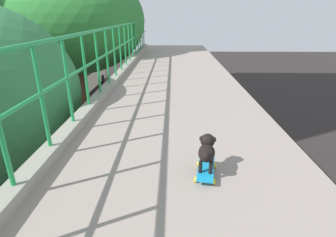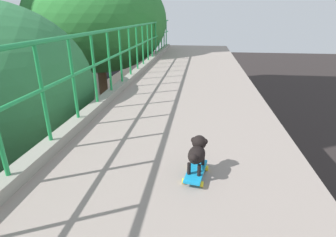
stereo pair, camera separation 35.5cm
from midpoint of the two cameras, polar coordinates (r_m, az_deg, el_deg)
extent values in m
cylinder|color=green|center=(3.24, -28.40, 3.73)|extent=(0.04, 0.04, 1.13)
cylinder|color=green|center=(3.89, -23.25, 7.20)|extent=(0.04, 0.04, 1.13)
cylinder|color=green|center=(4.57, -19.55, 9.62)|extent=(0.04, 0.04, 1.13)
cylinder|color=green|center=(5.27, -16.80, 11.38)|extent=(0.04, 0.04, 1.13)
cylinder|color=green|center=(5.99, -14.68, 12.71)|extent=(0.04, 0.04, 1.13)
cylinder|color=green|center=(6.72, -12.99, 13.74)|extent=(0.04, 0.04, 1.13)
cylinder|color=green|center=(7.45, -11.63, 14.56)|extent=(0.04, 0.04, 1.13)
cylinder|color=green|center=(8.18, -10.50, 15.22)|extent=(0.04, 0.04, 1.13)
cylinder|color=green|center=(8.92, -9.56, 15.77)|extent=(0.04, 0.04, 1.13)
cylinder|color=green|center=(9.66, -8.75, 16.24)|extent=(0.04, 0.04, 1.13)
cylinder|color=green|center=(10.40, -8.06, 16.63)|extent=(0.04, 0.04, 1.13)
cylinder|color=green|center=(11.15, -7.45, 16.98)|extent=(0.04, 0.04, 1.13)
cylinder|color=green|center=(11.90, -6.92, 17.27)|extent=(0.04, 0.04, 1.13)
cylinder|color=green|center=(12.64, -6.45, 17.53)|extent=(0.04, 0.04, 1.13)
cylinder|color=green|center=(13.39, -6.04, 17.76)|extent=(0.04, 0.04, 1.13)
cube|color=red|center=(13.05, -26.83, -14.74)|extent=(1.78, 3.86, 0.62)
cube|color=#1E232B|center=(12.59, -27.71, -13.20)|extent=(1.64, 2.01, 0.51)
cube|color=silver|center=(12.42, -27.97, -11.95)|extent=(0.36, 0.16, 0.12)
cylinder|color=black|center=(13.64, -21.29, -13.10)|extent=(0.20, 0.62, 0.62)
cylinder|color=black|center=(14.35, -27.75, -12.39)|extent=(0.20, 0.62, 0.62)
cylinder|color=black|center=(12.02, -25.36, -19.05)|extent=(0.20, 0.62, 0.62)
cylinder|color=black|center=(12.82, -32.54, -17.76)|extent=(0.20, 0.62, 0.62)
cube|color=slate|center=(17.65, -32.44, -6.00)|extent=(1.84, 4.16, 0.72)
cube|color=#1E232B|center=(17.67, -32.26, -3.64)|extent=(1.53, 2.28, 0.56)
cylinder|color=black|center=(16.30, -32.15, -9.15)|extent=(0.20, 0.63, 0.63)
cylinder|color=black|center=(18.34, -27.76, -4.97)|extent=(0.20, 0.63, 0.63)
cylinder|color=black|center=(19.25, -32.39, -4.70)|extent=(0.20, 0.63, 0.63)
cube|color=#B7BABB|center=(18.75, -16.90, -2.23)|extent=(1.61, 4.47, 0.57)
cube|color=#1E232B|center=(18.27, -17.36, -1.06)|extent=(1.46, 2.13, 0.52)
cylinder|color=black|center=(19.74, -13.65, -1.13)|extent=(0.21, 0.66, 0.66)
cylinder|color=black|center=(20.18, -17.85, -1.07)|extent=(0.21, 0.66, 0.66)
cylinder|color=black|center=(17.45, -15.70, -4.42)|extent=(0.21, 0.66, 0.66)
cylinder|color=black|center=(17.95, -20.39, -4.26)|extent=(0.21, 0.66, 0.66)
cube|color=beige|center=(30.06, -18.48, 9.04)|extent=(2.51, 10.26, 3.04)
cube|color=black|center=(29.96, -18.60, 10.03)|extent=(2.53, 9.44, 0.70)
cylinder|color=black|center=(33.32, -14.29, 8.29)|extent=(0.28, 0.96, 0.96)
cylinder|color=black|center=(34.03, -18.25, 8.14)|extent=(0.28, 0.96, 0.96)
cylinder|color=black|center=(27.38, -17.63, 5.14)|extent=(0.28, 0.96, 0.96)
cylinder|color=black|center=(28.24, -22.28, 5.02)|extent=(0.28, 0.96, 0.96)
cylinder|color=brown|center=(13.14, -18.04, -1.01)|extent=(0.40, 0.40, 5.86)
ellipsoid|color=#2F7D34|center=(12.24, -20.59, 19.03)|extent=(5.85, 5.85, 4.27)
cube|color=#1693D2|center=(2.76, 4.47, -10.87)|extent=(0.24, 0.47, 0.02)
cylinder|color=yellow|center=(2.90, 6.58, -10.15)|extent=(0.03, 0.06, 0.06)
cylinder|color=yellow|center=(2.92, 3.00, -9.85)|extent=(0.03, 0.06, 0.06)
cylinder|color=yellow|center=(2.66, 6.05, -13.44)|extent=(0.03, 0.06, 0.06)
cylinder|color=yellow|center=(2.67, 2.09, -13.09)|extent=(0.03, 0.06, 0.06)
cylinder|color=black|center=(2.83, 5.76, -8.37)|extent=(0.04, 0.04, 0.12)
cylinder|color=black|center=(2.84, 3.73, -8.20)|extent=(0.04, 0.04, 0.12)
cylinder|color=black|center=(2.65, 5.31, -10.67)|extent=(0.04, 0.04, 0.12)
cylinder|color=black|center=(2.65, 3.12, -10.48)|extent=(0.04, 0.04, 0.12)
ellipsoid|color=black|center=(2.69, 4.56, -7.45)|extent=(0.21, 0.31, 0.15)
sphere|color=black|center=(2.76, 4.89, -4.87)|extent=(0.15, 0.15, 0.15)
ellipsoid|color=black|center=(2.83, 5.03, -4.47)|extent=(0.06, 0.08, 0.04)
sphere|color=black|center=(2.75, 6.07, -4.60)|extent=(0.06, 0.06, 0.06)
sphere|color=black|center=(2.76, 3.74, -4.43)|extent=(0.06, 0.06, 0.06)
sphere|color=black|center=(2.53, 4.19, -8.17)|extent=(0.08, 0.08, 0.08)
camera|label=1|loc=(0.18, -92.86, -1.13)|focal=28.36mm
camera|label=2|loc=(0.18, 87.14, 1.13)|focal=28.36mm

